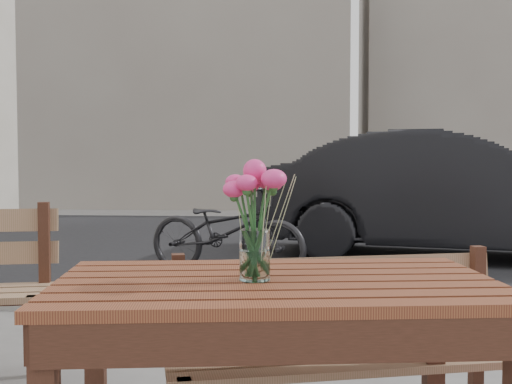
{
  "coord_description": "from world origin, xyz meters",
  "views": [
    {
      "loc": [
        0.02,
        -1.87,
        1.17
      ],
      "look_at": [
        -0.13,
        0.07,
        1.07
      ],
      "focal_mm": 45.0,
      "sensor_mm": 36.0,
      "label": 1
    }
  ],
  "objects_px": {
    "main_vase": "(255,205)",
    "parked_car": "(452,195)",
    "bicycle": "(226,230)",
    "main_table": "(276,323)"
  },
  "relations": [
    {
      "from": "main_vase",
      "to": "parked_car",
      "type": "distance_m",
      "value": 6.13
    },
    {
      "from": "main_vase",
      "to": "bicycle",
      "type": "distance_m",
      "value": 4.57
    },
    {
      "from": "main_vase",
      "to": "bicycle",
      "type": "xyz_separation_m",
      "value": [
        -0.64,
        4.49,
        -0.58
      ]
    },
    {
      "from": "main_vase",
      "to": "parked_car",
      "type": "height_order",
      "value": "parked_car"
    },
    {
      "from": "main_table",
      "to": "bicycle",
      "type": "distance_m",
      "value": 4.52
    },
    {
      "from": "main_vase",
      "to": "main_table",
      "type": "bearing_deg",
      "value": 23.73
    },
    {
      "from": "main_table",
      "to": "bicycle",
      "type": "height_order",
      "value": "bicycle"
    },
    {
      "from": "main_table",
      "to": "main_vase",
      "type": "height_order",
      "value": "main_vase"
    },
    {
      "from": "parked_car",
      "to": "bicycle",
      "type": "xyz_separation_m",
      "value": [
        -2.52,
        -1.34,
        -0.29
      ]
    },
    {
      "from": "parked_car",
      "to": "main_vase",
      "type": "bearing_deg",
      "value": 174.52
    }
  ]
}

